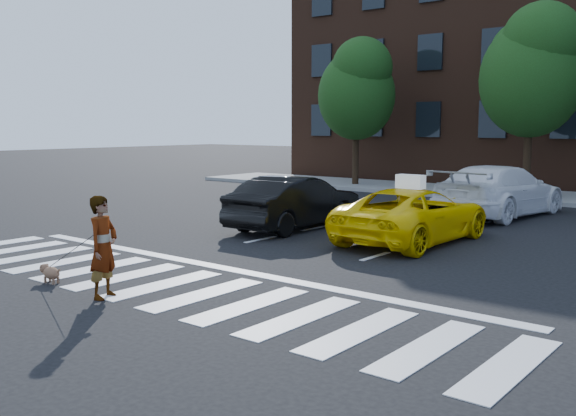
{
  "coord_description": "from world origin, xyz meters",
  "views": [
    {
      "loc": [
        8.42,
        -7.05,
        2.73
      ],
      "look_at": [
        0.52,
        2.81,
        1.1
      ],
      "focal_mm": 40.0,
      "sensor_mm": 36.0,
      "label": 1
    }
  ],
  "objects_px": {
    "tree_mid": "(532,66)",
    "white_suv": "(500,191)",
    "black_sedan": "(295,202)",
    "taxi": "(414,215)",
    "dog": "(50,272)",
    "tree_left": "(357,86)",
    "woman": "(103,247)"
  },
  "relations": [
    {
      "from": "tree_mid",
      "to": "black_sedan",
      "type": "relative_size",
      "value": 1.66
    },
    {
      "from": "dog",
      "to": "tree_left",
      "type": "bearing_deg",
      "value": 102.14
    },
    {
      "from": "black_sedan",
      "to": "white_suv",
      "type": "xyz_separation_m",
      "value": [
        3.4,
        5.66,
        0.07
      ]
    },
    {
      "from": "tree_left",
      "to": "taxi",
      "type": "distance_m",
      "value": 13.99
    },
    {
      "from": "woman",
      "to": "white_suv",
      "type": "bearing_deg",
      "value": -25.65
    },
    {
      "from": "tree_left",
      "to": "taxi",
      "type": "xyz_separation_m",
      "value": [
        8.37,
        -10.55,
        -3.8
      ]
    },
    {
      "from": "woman",
      "to": "dog",
      "type": "bearing_deg",
      "value": 71.0
    },
    {
      "from": "taxi",
      "to": "tree_left",
      "type": "bearing_deg",
      "value": -50.49
    },
    {
      "from": "tree_left",
      "to": "taxi",
      "type": "relative_size",
      "value": 1.41
    },
    {
      "from": "black_sedan",
      "to": "taxi",
      "type": "bearing_deg",
      "value": -177.81
    },
    {
      "from": "tree_left",
      "to": "woman",
      "type": "distance_m",
      "value": 19.69
    },
    {
      "from": "black_sedan",
      "to": "woman",
      "type": "xyz_separation_m",
      "value": [
        1.91,
        -7.36,
        0.12
      ]
    },
    {
      "from": "dog",
      "to": "black_sedan",
      "type": "bearing_deg",
      "value": 88.35
    },
    {
      "from": "white_suv",
      "to": "woman",
      "type": "height_order",
      "value": "woman"
    },
    {
      "from": "tree_left",
      "to": "white_suv",
      "type": "bearing_deg",
      "value": -31.23
    },
    {
      "from": "tree_mid",
      "to": "white_suv",
      "type": "bearing_deg",
      "value": -80.31
    },
    {
      "from": "tree_left",
      "to": "dog",
      "type": "distance_m",
      "value": 19.33
    },
    {
      "from": "white_suv",
      "to": "tree_mid",
      "type": "bearing_deg",
      "value": -74.82
    },
    {
      "from": "taxi",
      "to": "white_suv",
      "type": "xyz_separation_m",
      "value": [
        0.0,
        5.47,
        0.14
      ]
    },
    {
      "from": "taxi",
      "to": "black_sedan",
      "type": "relative_size",
      "value": 1.08
    },
    {
      "from": "tree_left",
      "to": "white_suv",
      "type": "height_order",
      "value": "tree_left"
    },
    {
      "from": "tree_mid",
      "to": "woman",
      "type": "height_order",
      "value": "tree_mid"
    },
    {
      "from": "white_suv",
      "to": "woman",
      "type": "relative_size",
      "value": 3.26
    },
    {
      "from": "tree_left",
      "to": "black_sedan",
      "type": "xyz_separation_m",
      "value": [
        4.97,
        -10.73,
        -3.74
      ]
    },
    {
      "from": "tree_left",
      "to": "black_sedan",
      "type": "relative_size",
      "value": 1.52
    },
    {
      "from": "white_suv",
      "to": "dog",
      "type": "height_order",
      "value": "white_suv"
    },
    {
      "from": "taxi",
      "to": "woman",
      "type": "distance_m",
      "value": 7.7
    },
    {
      "from": "woman",
      "to": "tree_left",
      "type": "bearing_deg",
      "value": 1.69
    },
    {
      "from": "tree_mid",
      "to": "white_suv",
      "type": "relative_size",
      "value": 1.33
    },
    {
      "from": "tree_mid",
      "to": "black_sedan",
      "type": "distance_m",
      "value": 11.78
    },
    {
      "from": "tree_left",
      "to": "dog",
      "type": "bearing_deg",
      "value": -73.72
    },
    {
      "from": "tree_left",
      "to": "white_suv",
      "type": "distance_m",
      "value": 10.45
    }
  ]
}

